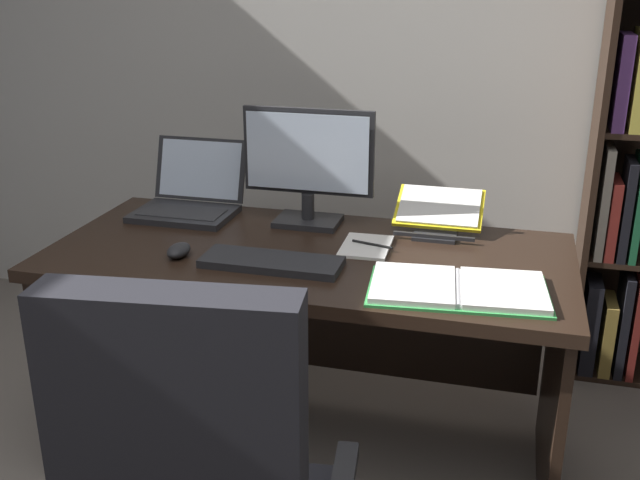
{
  "coord_description": "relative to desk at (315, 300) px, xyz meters",
  "views": [
    {
      "loc": [
        0.6,
        -0.86,
        1.59
      ],
      "look_at": [
        0.06,
        1.17,
        0.81
      ],
      "focal_mm": 41.6,
      "sensor_mm": 36.0,
      "label": 1
    }
  ],
  "objects": [
    {
      "name": "keyboard",
      "position": [
        -0.07,
        -0.23,
        0.22
      ],
      "size": [
        0.42,
        0.15,
        0.02
      ],
      "primitive_type": "cube",
      "color": "#232326",
      "rests_on": "desk"
    },
    {
      "name": "open_binder",
      "position": [
        0.48,
        -0.28,
        0.22
      ],
      "size": [
        0.51,
        0.32,
        0.02
      ],
      "rotation": [
        0.0,
        0.0,
        0.1
      ],
      "color": "green",
      "rests_on": "desk"
    },
    {
      "name": "notepad",
      "position": [
        0.17,
        -0.01,
        0.21
      ],
      "size": [
        0.16,
        0.21,
        0.01
      ],
      "primitive_type": "cube",
      "rotation": [
        0.0,
        0.0,
        0.03
      ],
      "color": "white",
      "rests_on": "desk"
    },
    {
      "name": "monitor",
      "position": [
        -0.07,
        0.18,
        0.41
      ],
      "size": [
        0.45,
        0.16,
        0.4
      ],
      "color": "#232326",
      "rests_on": "desk"
    },
    {
      "name": "reading_stand_with_book",
      "position": [
        0.37,
        0.23,
        0.27
      ],
      "size": [
        0.29,
        0.26,
        0.12
      ],
      "color": "#232326",
      "rests_on": "desk"
    },
    {
      "name": "desk",
      "position": [
        0.0,
        0.0,
        0.0
      ],
      "size": [
        1.63,
        0.76,
        0.75
      ],
      "color": "black",
      "rests_on": "ground"
    },
    {
      "name": "wall_back",
      "position": [
        -0.01,
        1.03,
        0.84
      ],
      "size": [
        5.15,
        0.12,
        2.78
      ],
      "primitive_type": "cube",
      "color": "beige",
      "rests_on": "ground"
    },
    {
      "name": "pen",
      "position": [
        0.19,
        -0.01,
        0.22
      ],
      "size": [
        0.14,
        0.04,
        0.01
      ],
      "primitive_type": "cylinder",
      "rotation": [
        0.0,
        1.57,
        -0.25
      ],
      "color": "black",
      "rests_on": "notepad"
    },
    {
      "name": "laptop",
      "position": [
        -0.52,
        0.18,
        0.26
      ],
      "size": [
        0.35,
        0.33,
        0.25
      ],
      "color": "#232326",
      "rests_on": "desk"
    },
    {
      "name": "computer_mouse",
      "position": [
        -0.37,
        -0.23,
        0.23
      ],
      "size": [
        0.06,
        0.1,
        0.04
      ],
      "primitive_type": "ellipsoid",
      "color": "#232326",
      "rests_on": "desk"
    }
  ]
}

